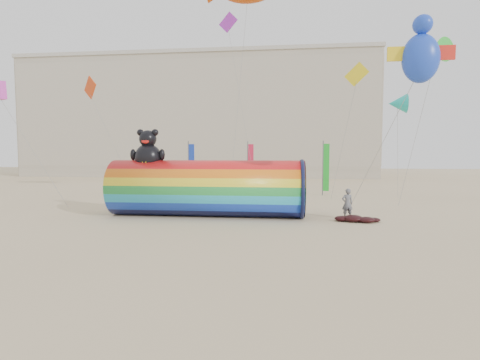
# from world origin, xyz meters

# --- Properties ---
(ground) EXTENTS (160.00, 160.00, 0.00)m
(ground) POSITION_xyz_m (0.00, 0.00, 0.00)
(ground) COLOR #CCB58C
(ground) RESTS_ON ground
(hotel_building) EXTENTS (60.40, 15.40, 20.60)m
(hotel_building) POSITION_xyz_m (-12.00, 45.95, 10.31)
(hotel_building) COLOR #B7AD99
(hotel_building) RESTS_ON ground
(windsock_assembly) EXTENTS (12.25, 3.73, 5.65)m
(windsock_assembly) POSITION_xyz_m (-1.76, 2.60, 1.87)
(windsock_assembly) COLOR red
(windsock_assembly) RESTS_ON ground
(kite_handler) EXTENTS (0.75, 0.56, 1.86)m
(kite_handler) POSITION_xyz_m (6.99, 2.50, 0.93)
(kite_handler) COLOR slate
(kite_handler) RESTS_ON ground
(fabric_bundle) EXTENTS (2.62, 1.35, 0.41)m
(fabric_bundle) POSITION_xyz_m (7.37, 1.51, 0.17)
(fabric_bundle) COLOR #390A0C
(fabric_bundle) RESTS_ON ground
(festival_banners) EXTENTS (13.71, 1.19, 5.20)m
(festival_banners) POSITION_xyz_m (0.29, 15.78, 2.64)
(festival_banners) COLOR #59595E
(festival_banners) RESTS_ON ground
(flying_kites) EXTENTS (28.84, 17.36, 10.39)m
(flying_kites) POSITION_xyz_m (4.01, 6.66, 13.45)
(flying_kites) COLOR blue
(flying_kites) RESTS_ON ground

